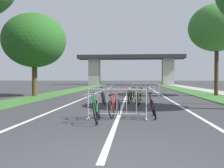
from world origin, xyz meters
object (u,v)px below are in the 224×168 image
object	(u,v)px
crowd_barrier_nearest	(117,104)
bicycle_silver_5	(103,98)
bicycle_white_3	(131,96)
bicycle_yellow_6	(138,98)
tree_right_oak_near	(217,28)
bicycle_green_4	(96,110)
crowd_barrier_second	(129,95)
crowd_barrier_third	(145,90)
bicycle_purple_2	(153,107)
tree_left_pine_far	(34,41)
bicycle_red_1	(114,107)
bicycle_orange_0	(128,92)

from	to	relation	value
crowd_barrier_nearest	bicycle_silver_5	xyz separation A→B (m)	(-1.06, 4.77, -0.14)
bicycle_white_3	bicycle_yellow_6	size ratio (longest dim) A/B	0.99
tree_right_oak_near	bicycle_green_4	xyz separation A→B (m)	(-7.84, -12.60, -5.06)
bicycle_green_4	bicycle_silver_5	xyz separation A→B (m)	(-0.43, 5.37, -0.01)
crowd_barrier_second	bicycle_white_3	xyz separation A→B (m)	(0.12, 0.52, -0.14)
crowd_barrier_third	bicycle_purple_2	bearing A→B (deg)	-91.32
tree_right_oak_near	bicycle_white_3	world-z (taller)	tree_right_oak_near
crowd_barrier_second	bicycle_silver_5	xyz separation A→B (m)	(-1.39, -0.50, -0.14)
tree_left_pine_far	bicycle_purple_2	bearing A→B (deg)	-49.42
crowd_barrier_second	bicycle_red_1	xyz separation A→B (m)	(-0.47, -4.66, -0.16)
tree_right_oak_near	bicycle_purple_2	world-z (taller)	tree_right_oak_near
crowd_barrier_second	bicycle_white_3	bearing A→B (deg)	77.27
tree_left_pine_far	bicycle_yellow_6	world-z (taller)	tree_left_pine_far
bicycle_silver_5	crowd_barrier_second	bearing A→B (deg)	-173.05
bicycle_red_1	tree_left_pine_far	bearing A→B (deg)	136.24
bicycle_orange_0	bicycle_purple_2	world-z (taller)	bicycle_purple_2
bicycle_green_4	bicycle_silver_5	distance (m)	5.38
tree_left_pine_far	crowd_barrier_third	size ratio (longest dim) A/B	3.08
tree_right_oak_near	bicycle_green_4	world-z (taller)	tree_right_oak_near
bicycle_green_4	bicycle_red_1	bearing A→B (deg)	-116.86
bicycle_orange_0	bicycle_silver_5	xyz separation A→B (m)	(-1.25, -5.40, 0.03)
crowd_barrier_third	bicycle_red_1	size ratio (longest dim) A/B	1.30
tree_right_oak_near	crowd_barrier_second	world-z (taller)	tree_right_oak_near
crowd_barrier_third	bicycle_yellow_6	xyz separation A→B (m)	(-0.66, -5.81, -0.15)
crowd_barrier_third	bicycle_white_3	world-z (taller)	crowd_barrier_third
tree_left_pine_far	bicycle_orange_0	bearing A→B (deg)	-0.65
tree_left_pine_far	tree_right_oak_near	size ratio (longest dim) A/B	0.87
bicycle_white_3	bicycle_purple_2	bearing A→B (deg)	107.90
tree_right_oak_near	bicycle_silver_5	size ratio (longest dim) A/B	4.56
crowd_barrier_second	bicycle_silver_5	distance (m)	1.49
tree_left_pine_far	tree_right_oak_near	bearing A→B (deg)	6.94
bicycle_silver_5	bicycle_yellow_6	bearing A→B (deg)	165.74
tree_right_oak_near	bicycle_white_3	size ratio (longest dim) A/B	4.38
crowd_barrier_second	bicycle_silver_5	world-z (taller)	crowd_barrier_second
crowd_barrier_second	bicycle_silver_5	bearing A→B (deg)	-160.37
tree_right_oak_near	bicycle_green_4	size ratio (longest dim) A/B	4.20
crowd_barrier_second	bicycle_white_3	distance (m)	0.55
tree_right_oak_near	bicycle_red_1	bearing A→B (deg)	-122.78
bicycle_red_1	bicycle_white_3	xyz separation A→B (m)	(0.58, 5.18, 0.02)
tree_right_oak_near	crowd_barrier_third	distance (m)	7.69
bicycle_red_1	crowd_barrier_nearest	bearing A→B (deg)	-67.56
bicycle_silver_5	tree_left_pine_far	bearing A→B (deg)	-54.92
tree_left_pine_far	crowd_barrier_second	world-z (taller)	tree_left_pine_far
bicycle_green_4	tree_right_oak_near	bearing A→B (deg)	-126.10
bicycle_orange_0	bicycle_green_4	bearing A→B (deg)	77.43
crowd_barrier_second	bicycle_green_4	size ratio (longest dim) A/B	1.19
bicycle_silver_5	bicycle_yellow_6	xyz separation A→B (m)	(1.89, -0.05, -0.01)
tree_right_oak_near	bicycle_orange_0	world-z (taller)	tree_right_oak_near
crowd_barrier_third	bicycle_purple_2	xyz separation A→B (m)	(-0.23, -10.04, -0.13)
bicycle_purple_2	tree_left_pine_far	bearing A→B (deg)	130.94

